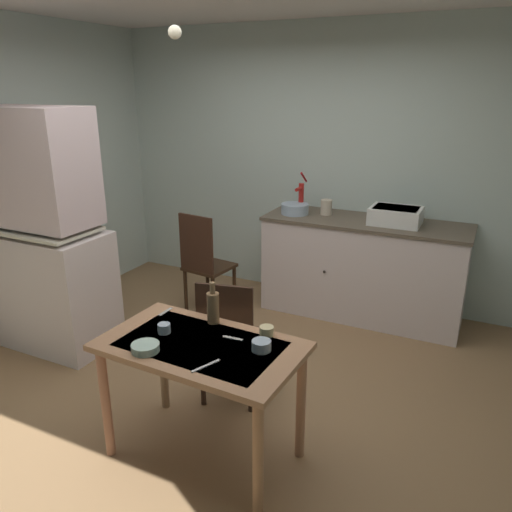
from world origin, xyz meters
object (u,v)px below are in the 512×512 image
Objects in this scene: hutch_cabinet at (43,240)px; mixing_bowl_counter at (295,209)px; hand_pump at (301,195)px; chair_far_side at (230,338)px; chair_by_counter at (204,262)px; sink_basin at (396,215)px; dining_table at (201,361)px; glass_bottle at (213,307)px; mug_dark at (267,331)px; serving_bowl_wide at (261,345)px.

hutch_cabinet is 7.51× the size of mixing_bowl_counter.
hand_pump is at bearing 77.10° from mixing_bowl_counter.
hand_pump reaches higher than chair_far_side.
chair_by_counter is at bearing 128.13° from chair_far_side.
sink_basin is 0.38× the size of dining_table.
chair_by_counter is at bearing 50.76° from hutch_cabinet.
mixing_bowl_counter is 0.28× the size of chair_far_side.
sink_basin reaches higher than glass_bottle.
hutch_cabinet is 2.13× the size of chair_far_side.
hand_pump is at bearing 96.80° from glass_bottle.
chair_by_counter is at bearing -140.85° from mixing_bowl_counter.
mixing_bowl_counter is at bearing 39.15° from chair_by_counter.
hutch_cabinet is 3.01m from sink_basin.
hutch_cabinet reaches higher than mixing_bowl_counter.
hand_pump is at bearing 42.70° from chair_by_counter.
mixing_bowl_counter reaches higher than dining_table.
mixing_bowl_counter reaches higher than glass_bottle.
chair_by_counter is at bearing 132.03° from mug_dark.
hutch_cabinet is at bearing 165.77° from serving_bowl_wide.
hutch_cabinet is 2.31m from serving_bowl_wide.
chair_far_side is at bearing -82.72° from mixing_bowl_counter.
chair_far_side is at bearing 134.05° from serving_bowl_wide.
mixing_bowl_counter is at bearing 107.19° from serving_bowl_wide.
hutch_cabinet is 2.03m from dining_table.
glass_bottle is (-0.36, 0.01, 0.08)m from mug_dark.
glass_bottle is (-0.07, 0.26, 0.21)m from dining_table.
hutch_cabinet is at bearing 169.60° from mug_dark.
mug_dark is at bearing 105.34° from serving_bowl_wide.
chair_by_counter is 1.99m from mug_dark.
glass_bottle is at bearing -82.28° from mixing_bowl_counter.
mug_dark is at bearing -1.95° from glass_bottle.
serving_bowl_wide is (0.34, 0.08, 0.14)m from dining_table.
dining_table is 2.01m from chair_by_counter.
mixing_bowl_counter reaches higher than chair_by_counter.
sink_basin is (2.50, 1.68, 0.10)m from hutch_cabinet.
serving_bowl_wide is at bearing -74.66° from mug_dark.
mixing_bowl_counter is 2.31m from serving_bowl_wide.
sink_basin reaches higher than dining_table.
mixing_bowl_counter is 1.80m from chair_far_side.
dining_table is (1.90, -0.65, -0.28)m from hutch_cabinet.
mixing_bowl_counter reaches higher than mug_dark.
dining_table is 4.46× the size of glass_bottle.
chair_far_side is (0.20, -1.82, -0.62)m from hand_pump.
sink_basin is 2.18m from glass_bottle.
hutch_cabinet reaches higher than dining_table.
chair_far_side is (0.22, -1.72, -0.50)m from mixing_bowl_counter.
sink_basin is 2.27m from serving_bowl_wide.
chair_by_counter is at bearing -137.30° from hand_pump.
dining_table is 0.59m from chair_far_side.
serving_bowl_wide is at bearing -50.04° from chair_by_counter.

